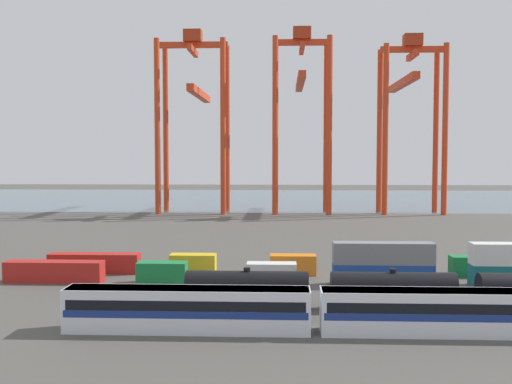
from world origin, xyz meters
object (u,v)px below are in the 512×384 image
(passenger_train, at_px, (446,310))
(shipping_container_5, at_px, (496,275))
(shipping_container_9, at_px, (193,264))
(gantry_crane_east, at_px, (410,105))
(shipping_container_10, at_px, (293,265))
(gantry_crane_central, at_px, (301,102))
(gantry_crane_west, at_px, (195,105))
(shipping_container_0, at_px, (54,272))
(freight_tank_row, at_px, (393,291))

(passenger_train, bearing_deg, shipping_container_5, 60.70)
(shipping_container_9, height_order, gantry_crane_east, gantry_crane_east)
(shipping_container_10, relative_size, gantry_crane_central, 0.12)
(shipping_container_10, height_order, gantry_crane_east, gantry_crane_east)
(gantry_crane_west, bearing_deg, shipping_container_9, -81.96)
(shipping_container_10, xyz_separation_m, gantry_crane_central, (3.74, 89.28, 29.08))
(shipping_container_0, relative_size, gantry_crane_west, 0.24)
(passenger_train, distance_m, gantry_crane_east, 120.61)
(gantry_crane_east, bearing_deg, shipping_container_10, -110.48)
(shipping_container_0, height_order, shipping_container_10, same)
(shipping_container_0, bearing_deg, gantry_crane_west, 87.74)
(passenger_train, height_order, gantry_crane_central, gantry_crane_central)
(freight_tank_row, xyz_separation_m, shipping_container_0, (-39.48, 11.89, -0.68))
(gantry_crane_east, bearing_deg, gantry_crane_west, 179.93)
(shipping_container_5, xyz_separation_m, shipping_container_9, (-37.51, 6.10, 0.00))
(passenger_train, bearing_deg, gantry_crane_west, 108.53)
(shipping_container_9, distance_m, gantry_crane_east, 104.67)
(passenger_train, height_order, freight_tank_row, freight_tank_row)
(passenger_train, xyz_separation_m, shipping_container_5, (11.35, 20.22, -0.84))
(shipping_container_5, bearing_deg, passenger_train, -119.30)
(passenger_train, relative_size, gantry_crane_west, 1.35)
(passenger_train, distance_m, freight_tank_row, 8.88)
(passenger_train, xyz_separation_m, shipping_container_0, (-42.57, 20.22, -0.84))
(shipping_container_0, distance_m, gantry_crane_central, 105.16)
(shipping_container_9, height_order, gantry_crane_central, gantry_crane_central)
(gantry_crane_central, bearing_deg, gantry_crane_west, 179.69)
(shipping_container_10, bearing_deg, shipping_container_9, 180.00)
(freight_tank_row, distance_m, shipping_container_0, 41.24)
(freight_tank_row, relative_size, gantry_crane_central, 0.84)
(shipping_container_0, bearing_deg, gantry_crane_east, 56.55)
(shipping_container_5, bearing_deg, gantry_crane_east, 84.53)
(shipping_container_9, bearing_deg, shipping_container_5, -9.23)
(gantry_crane_central, distance_m, gantry_crane_east, 29.65)
(passenger_train, distance_m, gantry_crane_central, 119.34)
(passenger_train, bearing_deg, shipping_container_9, 134.84)
(shipping_container_5, distance_m, gantry_crane_east, 99.95)
(gantry_crane_central, bearing_deg, shipping_container_10, -92.40)
(shipping_container_0, height_order, gantry_crane_central, gantry_crane_central)
(passenger_train, xyz_separation_m, shipping_container_9, (-26.17, 26.31, -0.84))
(freight_tank_row, height_order, shipping_container_0, freight_tank_row)
(freight_tank_row, relative_size, shipping_container_10, 6.99)
(passenger_train, distance_m, shipping_container_9, 37.12)
(passenger_train, bearing_deg, shipping_container_10, 116.10)
(shipping_container_9, relative_size, gantry_crane_west, 0.12)
(gantry_crane_west, xyz_separation_m, gantry_crane_east, (59.28, -0.07, -0.23))
(shipping_container_5, bearing_deg, shipping_container_0, 180.00)
(freight_tank_row, height_order, gantry_crane_west, gantry_crane_west)
(passenger_train, relative_size, gantry_crane_east, 1.40)
(passenger_train, xyz_separation_m, freight_tank_row, (-3.09, 8.33, -0.17))
(shipping_container_5, height_order, shipping_container_10, same)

